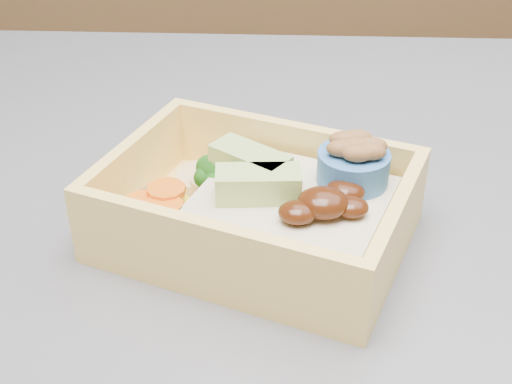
{
  "coord_description": "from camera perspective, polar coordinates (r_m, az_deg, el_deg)",
  "views": [
    {
      "loc": [
        -0.2,
        -0.46,
        1.21
      ],
      "look_at": [
        -0.21,
        -0.07,
        0.96
      ],
      "focal_mm": 50.0,
      "sensor_mm": 36.0,
      "label": 1
    }
  ],
  "objects": [
    {
      "name": "bento_box",
      "position": [
        0.47,
        0.81,
        -1.32
      ],
      "size": [
        0.23,
        0.2,
        0.07
      ],
      "rotation": [
        0.0,
        0.0,
        -0.36
      ],
      "color": "#FFD369",
      "rests_on": "island"
    }
  ]
}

